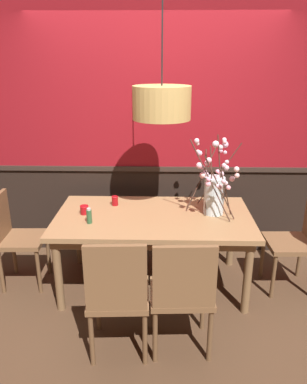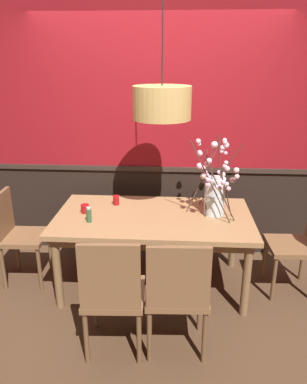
% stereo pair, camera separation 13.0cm
% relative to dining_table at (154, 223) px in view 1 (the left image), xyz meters
% --- Properties ---
extents(ground_plane, '(24.00, 24.00, 0.00)m').
position_rel_dining_table_xyz_m(ground_plane, '(0.00, 0.00, -0.65)').
color(ground_plane, '#4C3321').
extents(back_wall, '(4.83, 0.14, 2.76)m').
position_rel_dining_table_xyz_m(back_wall, '(0.00, 0.77, 0.72)').
color(back_wall, black).
rests_on(back_wall, ground).
extents(dining_table, '(1.78, 0.98, 0.73)m').
position_rel_dining_table_xyz_m(dining_table, '(0.00, 0.00, 0.00)').
color(dining_table, '#997047').
rests_on(dining_table, ground).
extents(chair_head_east_end, '(0.44, 0.43, 0.91)m').
position_rel_dining_table_xyz_m(chair_head_east_end, '(1.34, 0.00, -0.13)').
color(chair_head_east_end, brown).
rests_on(chair_head_east_end, ground).
extents(chair_far_side_left, '(0.41, 0.38, 0.95)m').
position_rel_dining_table_xyz_m(chair_far_side_left, '(-0.23, 0.91, -0.12)').
color(chair_far_side_left, brown).
rests_on(chair_far_side_left, ground).
extents(chair_head_west_end, '(0.42, 0.41, 0.91)m').
position_rel_dining_table_xyz_m(chair_head_west_end, '(-1.31, 0.00, -0.13)').
color(chair_head_west_end, brown).
rests_on(chair_head_west_end, ground).
extents(chair_far_side_right, '(0.44, 0.42, 0.94)m').
position_rel_dining_table_xyz_m(chair_far_side_right, '(0.29, 0.93, -0.12)').
color(chair_far_side_right, brown).
rests_on(chair_far_side_right, ground).
extents(chair_near_side_left, '(0.46, 0.46, 0.96)m').
position_rel_dining_table_xyz_m(chair_near_side_left, '(-0.23, -0.91, -0.12)').
color(chair_near_side_left, brown).
rests_on(chair_near_side_left, ground).
extents(chair_near_side_right, '(0.47, 0.42, 0.94)m').
position_rel_dining_table_xyz_m(chair_near_side_right, '(0.23, -0.87, -0.12)').
color(chair_near_side_right, brown).
rests_on(chair_near_side_right, ground).
extents(vase_with_blossoms, '(0.50, 0.70, 0.75)m').
position_rel_dining_table_xyz_m(vase_with_blossoms, '(0.55, 0.07, 0.30)').
color(vase_with_blossoms, silver).
rests_on(vase_with_blossoms, dining_table).
extents(candle_holder_nearer_center, '(0.08, 0.08, 0.08)m').
position_rel_dining_table_xyz_m(candle_holder_nearer_center, '(-0.63, 0.02, 0.12)').
color(candle_holder_nearer_center, '#9E0F14').
rests_on(candle_holder_nearer_center, dining_table).
extents(candle_holder_nearer_edge, '(0.07, 0.07, 0.09)m').
position_rel_dining_table_xyz_m(candle_holder_nearer_edge, '(-0.38, 0.24, 0.13)').
color(candle_holder_nearer_edge, '#9E0F14').
rests_on(candle_holder_nearer_edge, dining_table).
extents(condiment_bottle, '(0.05, 0.05, 0.14)m').
position_rel_dining_table_xyz_m(condiment_bottle, '(-0.55, -0.18, 0.15)').
color(condiment_bottle, '#2D5633').
rests_on(condiment_bottle, dining_table).
extents(pendant_lamp, '(0.49, 0.49, 1.17)m').
position_rel_dining_table_xyz_m(pendant_lamp, '(0.07, 0.04, 1.08)').
color(pendant_lamp, tan).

